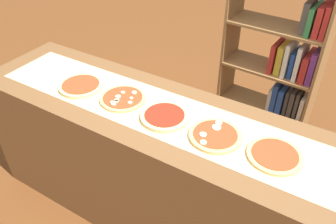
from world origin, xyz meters
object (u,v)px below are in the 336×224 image
(bookshelf, at_px, (283,74))
(pizza_mushroom_1, at_px, (123,98))
(pizza_plain_2, at_px, (165,116))
(pizza_plain_0, at_px, (81,86))
(pizza_plain_4, at_px, (275,155))
(pizza_mozzarella_3, at_px, (215,135))

(bookshelf, bearing_deg, pizza_mushroom_1, -118.60)
(pizza_plain_2, bearing_deg, bookshelf, 74.11)
(pizza_plain_0, distance_m, pizza_plain_2, 0.58)
(pizza_plain_2, bearing_deg, pizza_plain_4, 1.90)
(pizza_plain_2, xyz_separation_m, pizza_plain_4, (0.58, 0.02, -0.00))
(pizza_plain_4, distance_m, bookshelf, 1.18)
(pizza_mushroom_1, relative_size, bookshelf, 0.19)
(pizza_plain_4, bearing_deg, pizza_mushroom_1, 179.82)
(pizza_mushroom_1, relative_size, pizza_mozzarella_3, 1.00)
(pizza_mushroom_1, height_order, pizza_mozzarella_3, same)
(pizza_plain_4, bearing_deg, bookshelf, 102.40)
(pizza_plain_2, relative_size, pizza_mozzarella_3, 0.98)
(pizza_plain_2, relative_size, pizza_plain_4, 1.00)
(bookshelf, bearing_deg, pizza_plain_0, -128.03)
(pizza_plain_0, relative_size, pizza_plain_4, 1.02)
(pizza_mozzarella_3, bearing_deg, bookshelf, 88.01)
(pizza_plain_0, distance_m, pizza_mozzarella_3, 0.87)
(pizza_plain_0, distance_m, pizza_mushroom_1, 0.29)
(pizza_mozzarella_3, bearing_deg, pizza_mushroom_1, 177.99)
(pizza_plain_4, bearing_deg, pizza_mozzarella_3, -176.53)
(pizza_plain_0, bearing_deg, bookshelf, 51.97)
(pizza_plain_0, height_order, bookshelf, bookshelf)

